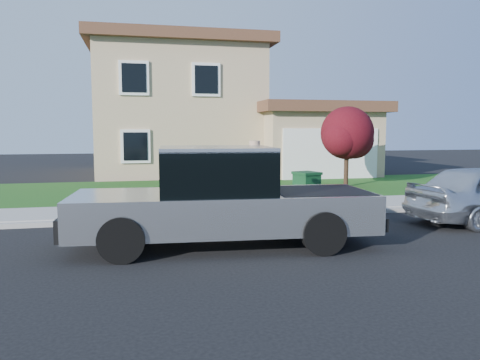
% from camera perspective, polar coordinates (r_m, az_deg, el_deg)
% --- Properties ---
extents(ground, '(80.00, 80.00, 0.00)m').
position_cam_1_polar(ground, '(9.49, 1.18, -8.03)').
color(ground, black).
rests_on(ground, ground).
extents(curb, '(40.00, 0.20, 0.12)m').
position_cam_1_polar(curb, '(12.47, 2.48, -4.34)').
color(curb, gray).
rests_on(curb, ground).
extents(sidewalk, '(40.00, 2.00, 0.15)m').
position_cam_1_polar(sidewalk, '(13.51, 1.27, -3.45)').
color(sidewalk, gray).
rests_on(sidewalk, ground).
extents(lawn, '(40.00, 7.00, 0.10)m').
position_cam_1_polar(lawn, '(17.87, -2.18, -1.20)').
color(lawn, '#123F12').
rests_on(lawn, ground).
extents(house, '(14.00, 11.30, 6.85)m').
position_cam_1_polar(house, '(25.58, -4.73, 7.98)').
color(house, tan).
rests_on(house, ground).
extents(pickup_truck, '(6.19, 2.56, 1.99)m').
position_cam_1_polar(pickup_truck, '(9.33, -2.17, -2.46)').
color(pickup_truck, black).
rests_on(pickup_truck, ground).
extents(woman, '(0.69, 0.50, 2.08)m').
position_cam_1_polar(woman, '(10.82, 1.76, -0.98)').
color(woman, tan).
rests_on(woman, ground).
extents(ornamental_tree, '(2.29, 2.06, 3.14)m').
position_cam_1_polar(ornamental_tree, '(18.84, 12.99, 5.31)').
color(ornamental_tree, black).
rests_on(ornamental_tree, lawn).
extents(trash_bin, '(0.77, 0.83, 0.98)m').
position_cam_1_polar(trash_bin, '(13.52, 8.11, -1.06)').
color(trash_bin, '#0F3719').
rests_on(trash_bin, sidewalk).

